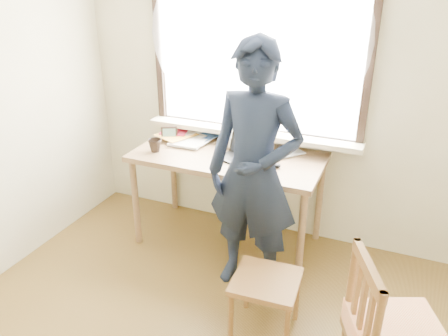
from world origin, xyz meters
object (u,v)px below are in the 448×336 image
at_px(mug_dark, 155,146).
at_px(mug_white, 231,141).
at_px(laptop, 241,153).
at_px(work_chair, 266,287).
at_px(person, 254,173).
at_px(desk, 228,164).

bearing_deg(mug_dark, mug_white, 31.50).
height_order(laptop, work_chair, laptop).
xyz_separation_m(mug_dark, work_chair, (1.20, -0.71, -0.52)).
distance_m(mug_white, person, 0.73).
height_order(work_chair, person, person).
height_order(desk, mug_white, mug_white).
xyz_separation_m(desk, laptop, (0.12, -0.04, 0.13)).
distance_m(laptop, work_chair, 1.12).
relative_size(desk, mug_white, 11.58).
bearing_deg(laptop, person, -58.48).
bearing_deg(person, desk, 132.28).
height_order(desk, laptop, laptop).
height_order(desk, mug_dark, mug_dark).
distance_m(mug_white, mug_dark, 0.63).
relative_size(mug_white, mug_dark, 1.16).
xyz_separation_m(laptop, person, (0.25, -0.41, 0.05)).
bearing_deg(work_chair, mug_white, 122.64).
relative_size(laptop, mug_dark, 3.19).
distance_m(desk, work_chair, 1.15).
bearing_deg(mug_white, laptop, -49.15).
height_order(mug_white, work_chair, mug_white).
xyz_separation_m(mug_white, person, (0.41, -0.60, 0.04)).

